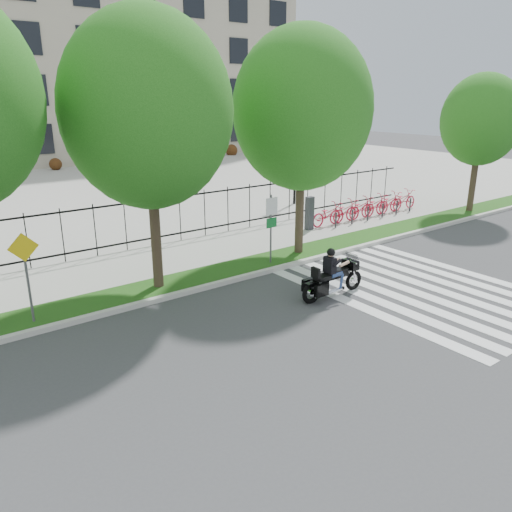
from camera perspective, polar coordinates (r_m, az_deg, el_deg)
ground at (r=13.64m, az=6.08°, el=-8.21°), size 120.00×120.00×0.00m
curb at (r=16.57m, az=-3.62°, el=-2.99°), size 60.00×0.20×0.15m
grass_verge at (r=17.24m, az=-5.18°, el=-2.18°), size 60.00×1.50×0.15m
sidewalk at (r=19.30m, az=-9.14°, el=-0.12°), size 60.00×3.50×0.15m
plaza at (r=35.39m, az=-22.87°, el=6.92°), size 80.00×34.00×0.10m
crosswalk_stripes at (r=17.06m, az=18.06°, el=-3.50°), size 5.70×8.00×0.01m
iron_fence at (r=20.51m, az=-11.62°, el=3.95°), size 30.00×0.06×2.00m
lamp_post_right at (r=27.99m, az=4.54°, el=12.22°), size 1.06×0.70×4.25m
street_tree_1 at (r=15.26m, az=-12.29°, el=15.95°), size 4.98×4.98×8.28m
street_tree_2 at (r=18.63m, az=5.32°, el=16.32°), size 5.03×5.03×8.23m
street_tree_3 at (r=28.23m, az=24.36°, el=13.98°), size 3.96×3.96×6.91m
bike_share_station at (r=25.46m, az=12.57°, el=5.51°), size 7.87×0.89×1.50m
sign_pole_regulatory at (r=17.76m, az=1.76°, el=4.12°), size 0.50×0.09×2.50m
sign_pole_warning at (r=14.32m, az=-24.82°, el=-1.02°), size 0.78×0.09×2.49m
motorcycle_rider at (r=15.55m, az=8.80°, el=-2.39°), size 2.48×0.73×1.91m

